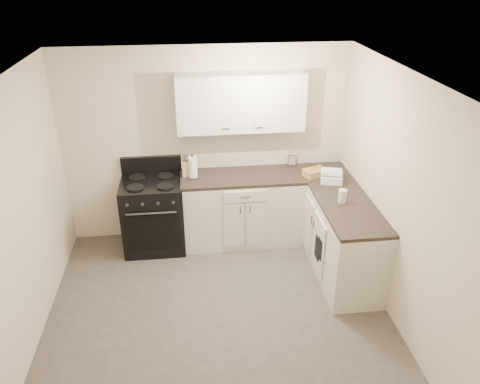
{
  "coord_description": "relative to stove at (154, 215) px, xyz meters",
  "views": [
    {
      "loc": [
        -0.23,
        -3.8,
        3.41
      ],
      "look_at": [
        0.32,
        0.85,
        1.04
      ],
      "focal_mm": 35.0,
      "sensor_mm": 36.0,
      "label": 1
    }
  ],
  "objects": [
    {
      "name": "wall_front",
      "position": [
        0.71,
        -3.28,
        0.79
      ],
      "size": [
        3.6,
        0.0,
        3.6
      ],
      "primitive_type": "plane",
      "rotation": [
        -1.57,
        0.0,
        0.0
      ],
      "color": "beige",
      "rests_on": "ground"
    },
    {
      "name": "glass_jar",
      "position": [
        2.16,
        -0.81,
        0.56
      ],
      "size": [
        0.1,
        0.1,
        0.15
      ],
      "primitive_type": "cylinder",
      "rotation": [
        0.0,
        0.0,
        -0.1
      ],
      "color": "silver",
      "rests_on": "countertop_right"
    },
    {
      "name": "floor",
      "position": [
        0.71,
        -1.48,
        -0.46
      ],
      "size": [
        3.6,
        3.6,
        0.0
      ],
      "primitive_type": "plane",
      "color": "#473F38",
      "rests_on": "ground"
    },
    {
      "name": "base_cabinets_right",
      "position": [
        2.21,
        -0.63,
        -0.01
      ],
      "size": [
        0.6,
        1.9,
        0.9
      ],
      "primitive_type": "cube",
      "color": "silver",
      "rests_on": "floor"
    },
    {
      "name": "oven_mitt_far",
      "position": [
        1.89,
        -0.94,
        -0.03
      ],
      "size": [
        0.02,
        0.16,
        0.27
      ],
      "primitive_type": "cube",
      "color": "black",
      "rests_on": "base_cabinets_right"
    },
    {
      "name": "wall_left",
      "position": [
        -1.09,
        -1.48,
        0.79
      ],
      "size": [
        0.0,
        3.6,
        3.6
      ],
      "primitive_type": "plane",
      "rotation": [
        1.57,
        0.0,
        1.57
      ],
      "color": "beige",
      "rests_on": "ground"
    },
    {
      "name": "paper_towel",
      "position": [
        0.52,
        0.05,
        0.62
      ],
      "size": [
        0.13,
        0.13,
        0.27
      ],
      "primitive_type": "cylinder",
      "rotation": [
        0.0,
        0.0,
        0.16
      ],
      "color": "white",
      "rests_on": "countertop_back"
    },
    {
      "name": "stove",
      "position": [
        0.0,
        0.0,
        0.0
      ],
      "size": [
        0.76,
        0.65,
        0.92
      ],
      "primitive_type": "cube",
      "color": "black",
      "rests_on": "floor"
    },
    {
      "name": "countertop_right",
      "position": [
        2.21,
        -0.63,
        0.46
      ],
      "size": [
        0.6,
        1.9,
        0.04
      ],
      "primitive_type": "cube",
      "color": "black",
      "rests_on": "base_cabinets_right"
    },
    {
      "name": "oven_mitt_near",
      "position": [
        1.89,
        -1.03,
        0.02
      ],
      "size": [
        0.02,
        0.14,
        0.24
      ],
      "primitive_type": "cube",
      "color": "black",
      "rests_on": "base_cabinets_right"
    },
    {
      "name": "countertop_back",
      "position": [
        1.14,
        0.02,
        0.46
      ],
      "size": [
        1.55,
        0.6,
        0.04
      ],
      "primitive_type": "cube",
      "color": "black",
      "rests_on": "base_cabinets_back"
    },
    {
      "name": "base_cabinets_back",
      "position": [
        1.14,
        0.02,
        -0.01
      ],
      "size": [
        1.55,
        0.6,
        0.9
      ],
      "primitive_type": "cube",
      "color": "silver",
      "rests_on": "floor"
    },
    {
      "name": "wicker_basket",
      "position": [
        2.04,
        -0.09,
        0.52
      ],
      "size": [
        0.31,
        0.26,
        0.09
      ],
      "primitive_type": "cube",
      "rotation": [
        0.0,
        0.0,
        0.36
      ],
      "color": "tan",
      "rests_on": "countertop_right"
    },
    {
      "name": "knife_block",
      "position": [
        0.44,
        0.08,
        0.58
      ],
      "size": [
        0.09,
        0.08,
        0.2
      ],
      "primitive_type": "cube",
      "rotation": [
        0.0,
        0.0,
        -0.0
      ],
      "color": "tan",
      "rests_on": "countertop_back"
    },
    {
      "name": "upper_cabinets",
      "position": [
        1.14,
        0.18,
        1.38
      ],
      "size": [
        1.55,
        0.3,
        0.7
      ],
      "primitive_type": "cube",
      "color": "silver",
      "rests_on": "wall_back"
    },
    {
      "name": "wall_right",
      "position": [
        2.51,
        -1.48,
        0.79
      ],
      "size": [
        0.0,
        3.6,
        3.6
      ],
      "primitive_type": "plane",
      "rotation": [
        1.57,
        0.0,
        -1.57
      ],
      "color": "beige",
      "rests_on": "ground"
    },
    {
      "name": "picture_frame",
      "position": [
        1.83,
        0.28,
        0.55
      ],
      "size": [
        0.11,
        0.07,
        0.13
      ],
      "primitive_type": "cube",
      "rotation": [
        -0.14,
        0.0,
        -0.35
      ],
      "color": "black",
      "rests_on": "countertop_back"
    },
    {
      "name": "wall_back",
      "position": [
        0.71,
        0.32,
        0.79
      ],
      "size": [
        3.6,
        0.0,
        3.6
      ],
      "primitive_type": "plane",
      "rotation": [
        1.57,
        0.0,
        0.0
      ],
      "color": "beige",
      "rests_on": "ground"
    },
    {
      "name": "ceiling",
      "position": [
        0.71,
        -1.48,
        2.04
      ],
      "size": [
        3.6,
        3.6,
        0.0
      ],
      "primitive_type": "plane",
      "color": "white",
      "rests_on": "wall_back"
    },
    {
      "name": "countertop_grill",
      "position": [
        2.2,
        -0.27,
        0.53
      ],
      "size": [
        0.31,
        0.3,
        0.09
      ],
      "primitive_type": "cube",
      "rotation": [
        0.0,
        0.0,
        -0.29
      ],
      "color": "white",
      "rests_on": "countertop_right"
    }
  ]
}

